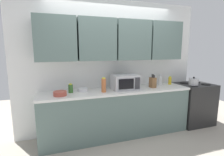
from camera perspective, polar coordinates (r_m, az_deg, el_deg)
The scene contains 13 objects.
ground_plane at distance 2.99m, azimuth 6.69°, elevation -24.06°, with size 8.00×8.00×0.00m, color #B2A899.
wall_back_with_cabinets at distance 3.36m, azimuth 0.46°, elevation 8.36°, with size 3.73×0.38×2.60m.
counter_run at distance 3.36m, azimuth 1.72°, elevation -11.39°, with size 2.86×0.63×0.90m.
stove_range at distance 4.28m, azimuth 25.50°, elevation -7.68°, with size 0.76×0.64×0.91m.
kettle at distance 3.95m, azimuth 25.65°, elevation -1.12°, with size 0.19×0.19×0.18m.
microwave at distance 3.24m, azimuth 4.34°, elevation -1.35°, with size 0.48×0.37×0.28m.
knife_block at distance 3.48m, azimuth 13.47°, elevation -1.44°, with size 0.11×0.13×0.28m.
bottle_spice_jar at distance 3.02m, azimuth -2.79°, elevation -2.41°, with size 0.08×0.08×0.26m.
bottle_green_oil at distance 3.07m, azimuth -13.70°, elevation -3.41°, with size 0.08×0.08×0.16m.
bottle_white_jar at distance 3.81m, azimuth 15.83°, elevation -0.66°, with size 0.08×0.08×0.21m.
bottle_yellow_mustard at distance 3.90m, azimuth 18.82°, elevation -0.84°, with size 0.07×0.07×0.18m.
bowl_ceramic_small at distance 3.14m, azimuth -9.79°, elevation -3.88°, with size 0.19×0.19×0.06m, color silver.
bowl_mixing_large at distance 2.93m, azimuth -17.01°, elevation -4.97°, with size 0.22×0.22×0.07m, color #B24C3D.
Camera 1 is at (-1.07, -3.25, 1.65)m, focal length 27.31 mm.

